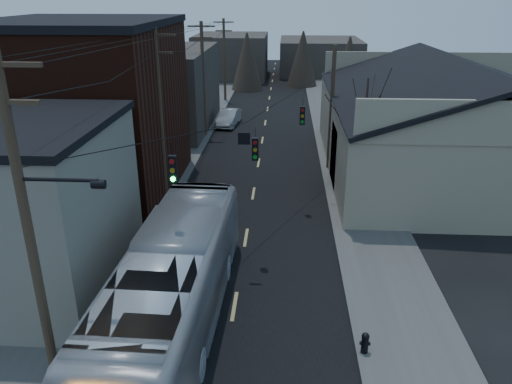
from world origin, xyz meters
TOP-DOWN VIEW (x-y plane):
  - road_surface at (0.00, 30.00)m, footprint 9.00×110.00m
  - sidewalk_left at (-6.50, 30.00)m, footprint 4.00×110.00m
  - sidewalk_right at (6.50, 30.00)m, footprint 4.00×110.00m
  - building_clapboard at (-9.00, 9.00)m, footprint 8.00×8.00m
  - building_brick at (-10.00, 20.00)m, footprint 10.00×12.00m
  - building_left_far at (-9.50, 36.00)m, footprint 9.00×14.00m
  - warehouse at (13.00, 25.00)m, footprint 16.16×20.60m
  - building_far_left at (-6.00, 65.00)m, footprint 10.00×12.00m
  - building_far_right at (7.00, 70.00)m, footprint 12.00×14.00m
  - bare_tree at (6.50, 20.00)m, footprint 0.40×0.40m
  - utility_lines at (-3.11, 24.14)m, footprint 11.24×45.28m
  - bus at (-2.05, 6.53)m, footprint 3.48×13.37m
  - parked_car at (-3.39, 36.79)m, footprint 2.08×4.70m
  - fire_hydrant at (4.77, 5.42)m, footprint 0.37×0.27m

SIDE VIEW (x-z plane):
  - road_surface at x=0.00m, z-range 0.00..0.02m
  - sidewalk_left at x=-6.50m, z-range 0.00..0.12m
  - sidewalk_right at x=6.50m, z-range 0.00..0.12m
  - fire_hydrant at x=4.77m, z-range 0.15..0.94m
  - parked_car at x=-3.39m, z-range 0.00..1.50m
  - bus at x=-2.05m, z-range 0.00..3.70m
  - building_far_right at x=7.00m, z-range 0.00..5.00m
  - warehouse at x=13.00m, z-range -1.17..6.56m
  - building_far_left at x=-6.00m, z-range 0.00..6.00m
  - building_clapboard at x=-9.00m, z-range 0.00..7.00m
  - building_left_far at x=-9.50m, z-range 0.00..7.00m
  - bare_tree at x=6.50m, z-range 0.00..7.20m
  - utility_lines at x=-3.11m, z-range -0.30..10.20m
  - building_brick at x=-10.00m, z-range 0.00..10.00m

